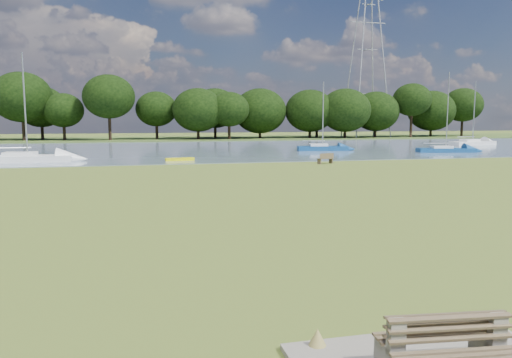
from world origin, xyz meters
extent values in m
plane|color=olive|center=(0.00, 0.00, 0.00)|extent=(220.00, 220.00, 0.00)
cube|color=slate|center=(0.00, 42.00, 0.00)|extent=(220.00, 40.00, 0.10)
cube|color=#4C6626|center=(0.00, 72.00, 0.00)|extent=(220.00, 20.00, 0.40)
cube|color=gray|center=(-0.79, -13.91, 0.75)|extent=(0.25, 0.21, 0.58)
cube|color=gray|center=(0.79, -14.09, 0.33)|extent=(0.35, 1.12, 0.46)
cube|color=gray|center=(0.79, -14.09, 0.75)|extent=(0.25, 0.21, 0.58)
cube|color=brown|center=(-0.04, -14.35, 0.57)|extent=(1.93, 0.62, 0.04)
cube|color=brown|center=(-0.01, -14.08, 0.89)|extent=(1.90, 0.34, 0.46)
cube|color=brown|center=(0.04, -13.65, 0.57)|extent=(1.93, 0.62, 0.04)
cube|color=brown|center=(0.01, -13.92, 0.89)|extent=(1.90, 0.34, 0.46)
cube|color=brown|center=(10.70, 19.57, 0.23)|extent=(0.21, 0.45, 0.46)
cube|color=brown|center=(11.92, 19.97, 0.23)|extent=(0.21, 0.45, 0.46)
cube|color=brown|center=(11.31, 19.77, 0.46)|extent=(1.55, 0.88, 0.05)
cube|color=brown|center=(11.37, 19.58, 0.69)|extent=(1.43, 0.51, 0.45)
cube|color=yellow|center=(-0.57, 25.27, 0.18)|extent=(2.63, 0.85, 0.26)
cylinder|color=#9E9F9F|center=(36.95, 67.63, 16.92)|extent=(0.24, 0.24, 33.44)
cylinder|color=#9E9F9F|center=(41.69, 67.63, 16.92)|extent=(0.24, 0.24, 33.44)
cylinder|color=#9E9F9F|center=(36.95, 72.37, 16.92)|extent=(0.24, 0.24, 33.44)
cylinder|color=#9E9F9F|center=(41.69, 72.37, 16.92)|extent=(0.24, 0.24, 33.44)
cube|color=#9E9F9F|center=(39.32, 70.00, 21.94)|extent=(7.10, 0.15, 0.15)
cylinder|color=black|center=(-23.00, 68.00, 2.05)|extent=(0.48, 0.48, 3.70)
ellipsoid|color=black|center=(-23.00, 68.00, 6.57)|extent=(6.78, 6.78, 5.76)
cylinder|color=black|center=(-16.00, 68.00, 2.19)|extent=(0.48, 0.48, 3.98)
ellipsoid|color=black|center=(-16.00, 68.00, 7.05)|extent=(7.75, 7.75, 6.59)
cylinder|color=black|center=(-9.00, 68.00, 1.77)|extent=(0.48, 0.48, 3.14)
ellipsoid|color=black|center=(-9.00, 68.00, 5.61)|extent=(8.72, 8.72, 7.41)
cylinder|color=black|center=(-2.00, 68.00, 1.91)|extent=(0.48, 0.48, 3.42)
ellipsoid|color=black|center=(-2.00, 68.00, 6.09)|extent=(6.78, 6.78, 5.76)
cylinder|color=black|center=(5.00, 68.00, 2.05)|extent=(0.48, 0.48, 3.70)
ellipsoid|color=black|center=(5.00, 68.00, 6.57)|extent=(7.75, 7.75, 6.59)
cylinder|color=black|center=(12.00, 68.00, 2.19)|extent=(0.48, 0.48, 3.98)
ellipsoid|color=black|center=(12.00, 68.00, 7.05)|extent=(8.72, 8.72, 7.41)
cylinder|color=black|center=(19.00, 68.00, 1.77)|extent=(0.48, 0.48, 3.14)
ellipsoid|color=black|center=(19.00, 68.00, 5.61)|extent=(6.78, 6.78, 5.76)
cylinder|color=black|center=(26.00, 68.00, 1.91)|extent=(0.48, 0.48, 3.42)
ellipsoid|color=black|center=(26.00, 68.00, 6.09)|extent=(7.75, 7.75, 6.59)
cylinder|color=black|center=(33.00, 68.00, 2.05)|extent=(0.48, 0.48, 3.70)
ellipsoid|color=black|center=(33.00, 68.00, 6.57)|extent=(8.72, 8.72, 7.41)
cylinder|color=black|center=(40.00, 68.00, 2.19)|extent=(0.48, 0.48, 3.98)
ellipsoid|color=black|center=(40.00, 68.00, 7.05)|extent=(6.78, 6.78, 5.76)
cylinder|color=black|center=(47.00, 68.00, 1.77)|extent=(0.48, 0.48, 3.14)
ellipsoid|color=black|center=(47.00, 68.00, 5.61)|extent=(7.75, 7.75, 6.59)
cylinder|color=black|center=(54.00, 68.00, 1.91)|extent=(0.48, 0.48, 3.42)
ellipsoid|color=black|center=(54.00, 68.00, 6.09)|extent=(8.72, 8.72, 7.41)
cylinder|color=black|center=(61.00, 68.00, 2.05)|extent=(0.48, 0.48, 3.70)
ellipsoid|color=black|center=(61.00, 68.00, 6.57)|extent=(6.78, 6.78, 5.76)
cube|color=white|center=(41.95, 41.30, 0.44)|extent=(7.29, 3.16, 0.77)
cube|color=white|center=(41.39, 41.21, 0.90)|extent=(2.70, 1.95, 0.50)
cylinder|color=#A5A8AD|center=(41.95, 41.30, 4.80)|extent=(0.13, 0.13, 8.41)
cube|color=navy|center=(29.56, 29.40, 0.37)|extent=(6.57, 3.08, 0.65)
cube|color=white|center=(29.06, 29.50, 0.77)|extent=(2.46, 1.83, 0.42)
cylinder|color=#A5A8AD|center=(29.56, 29.40, 4.72)|extent=(0.11, 0.11, 8.42)
cube|color=navy|center=(17.04, 35.27, 0.42)|extent=(6.05, 2.64, 0.74)
cube|color=white|center=(16.58, 35.35, 0.87)|extent=(2.24, 1.63, 0.48)
cylinder|color=#A5A8AD|center=(17.04, 35.27, 4.34)|extent=(0.13, 0.13, 7.53)
cube|color=white|center=(-13.72, 27.15, 0.45)|extent=(7.61, 2.39, 0.80)
cube|color=white|center=(-14.33, 27.18, 0.93)|extent=(2.70, 1.75, 0.51)
cylinder|color=#A5A8AD|center=(-13.72, 27.15, 5.07)|extent=(0.14, 0.14, 8.91)
camera|label=1|loc=(-4.39, -20.17, 3.93)|focal=35.00mm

